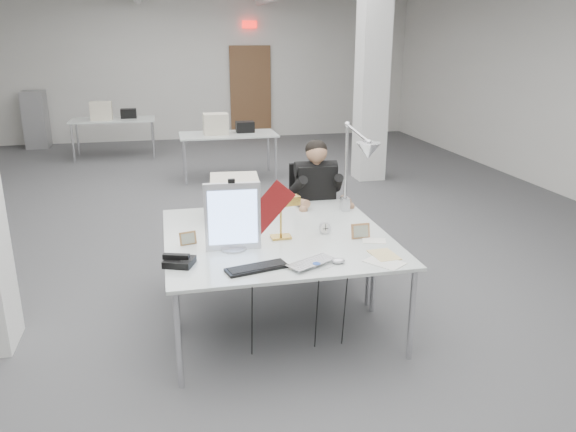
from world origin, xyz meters
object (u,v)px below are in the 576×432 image
Objects in this scene: office_chair at (314,213)px; laptop at (317,266)px; bankers_lamp at (281,216)px; architect_lamp at (355,168)px; seated_person at (316,184)px; desk_main at (288,257)px; desk_phone at (179,262)px; monitor at (232,217)px; beige_monitor at (235,198)px.

office_chair is 1.84m from laptop.
bankers_lamp is 0.87m from architect_lamp.
office_chair is 1.17× the size of seated_person.
desk_phone is at bearing -178.48° from desk_main.
office_chair is 1.26× the size of architect_lamp.
desk_phone is at bearing -169.30° from architect_lamp.
beige_monitor is (0.11, 0.72, -0.07)m from monitor.
desk_main is 0.99m from beige_monitor.
laptop is 0.68m from bankers_lamp.
office_chair is 0.32m from seated_person.
architect_lamp is (0.15, -0.76, 0.64)m from office_chair.
laptop is 1.28m from beige_monitor.
seated_person reaches higher than office_chair.
monitor is 2.64× the size of desk_phone.
bankers_lamp is 0.92m from desk_phone.
desk_phone is 1.09m from beige_monitor.
bankers_lamp is (0.02, 0.37, 0.20)m from desk_main.
monitor is at bearing 151.34° from desk_main.
laptop is at bearing -65.47° from beige_monitor.
laptop is at bearing -94.87° from bankers_lamp.
office_chair is 3.16× the size of laptop.
desk_phone is at bearing -130.37° from office_chair.
monitor is at bearing 51.10° from desk_phone.
beige_monitor reaches higher than desk_main.
architect_lamp is (0.76, 0.73, 0.47)m from desk_main.
architect_lamp reaches higher than bankers_lamp.
monitor reaches higher than bankers_lamp.
monitor is at bearing -125.15° from office_chair.
office_chair is at bearing 86.30° from architect_lamp.
seated_person is 1.08× the size of architect_lamp.
laptop is at bearing -136.65° from architect_lamp.
seated_person is 2.69× the size of bankers_lamp.
laptop is (0.53, -0.48, -0.25)m from monitor.
desk_phone reaches higher than desk_main.
desk_main is 0.51m from monitor.
seated_person is at bearing 35.77° from beige_monitor.
architect_lamp reaches higher than desk_main.
seated_person reaches higher than desk_phone.
monitor is at bearing 108.89° from laptop.
monitor is (-0.99, -1.28, 0.43)m from office_chair.
desk_main is 4.88× the size of laptop.
office_chair is at bearing 67.93° from desk_main.
bankers_lamp reaches higher than laptop.
office_chair is at bearing 69.23° from desk_phone.
desk_main is 0.42m from bankers_lamp.
office_chair reaches higher than beige_monitor.
seated_person is (0.00, -0.05, 0.32)m from office_chair.
desk_main is 1.57m from seated_person.
office_chair is 2.23× the size of monitor.
architect_lamp reaches higher than laptop.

